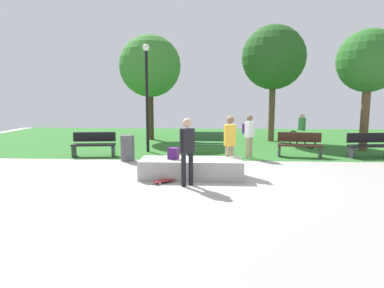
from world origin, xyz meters
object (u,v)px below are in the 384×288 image
(skateboard_by_ledge, at_px, (167,180))
(park_bench_center_lawn, at_px, (299,144))
(tree_leaning_ash, at_px, (369,62))
(park_bench_near_lamppost, at_px, (208,143))
(skater_performing_trick, at_px, (187,146))
(skater_watching, at_px, (230,140))
(park_bench_far_right, at_px, (94,144))
(park_bench_far_left, at_px, (369,145))
(cyclist_on_bicycle, at_px, (302,133))
(tree_young_birch, at_px, (274,58))
(concrete_ledge, at_px, (191,168))
(tree_tall_oak, at_px, (150,66))
(lamp_post, at_px, (147,88))
(trash_bin, at_px, (128,148))
(backpack_on_ledge, at_px, (173,153))
(pedestrian_with_backpack, at_px, (249,133))

(skateboard_by_ledge, height_order, park_bench_center_lawn, park_bench_center_lawn)
(tree_leaning_ash, bearing_deg, park_bench_near_lamppost, -166.66)
(skater_performing_trick, bearing_deg, skater_watching, 51.58)
(park_bench_center_lawn, bearing_deg, park_bench_far_right, -177.69)
(skater_performing_trick, bearing_deg, park_bench_far_left, 33.71)
(park_bench_far_left, xyz_separation_m, cyclist_on_bicycle, (-1.79, 2.61, 0.15))
(cyclist_on_bicycle, bearing_deg, tree_young_birch, 118.31)
(concrete_ledge, xyz_separation_m, tree_tall_oak, (-2.61, 8.27, 3.55))
(tree_leaning_ash, bearing_deg, skateboard_by_ledge, -143.36)
(lamp_post, height_order, trash_bin, lamp_post)
(park_bench_near_lamppost, height_order, tree_tall_oak, tree_tall_oak)
(backpack_on_ledge, xyz_separation_m, park_bench_near_lamppost, (0.96, 3.51, -0.20))
(concrete_ledge, relative_size, park_bench_near_lamppost, 1.75)
(skater_performing_trick, relative_size, tree_young_birch, 0.30)
(trash_bin, bearing_deg, skater_performing_trick, -54.07)
(tree_tall_oak, bearing_deg, park_bench_far_left, -28.08)
(skater_performing_trick, bearing_deg, tree_leaning_ash, 40.30)
(park_bench_near_lamppost, height_order, pedestrian_with_backpack, pedestrian_with_backpack)
(skateboard_by_ledge, height_order, park_bench_far_right, park_bench_far_right)
(trash_bin, bearing_deg, cyclist_on_bicycle, 27.66)
(tree_tall_oak, bearing_deg, concrete_ledge, -72.49)
(skater_performing_trick, height_order, park_bench_far_right, skater_performing_trick)
(skateboard_by_ledge, distance_m, park_bench_center_lawn, 6.06)
(skateboard_by_ledge, bearing_deg, tree_young_birch, 63.57)
(skater_performing_trick, distance_m, tree_tall_oak, 9.91)
(tree_young_birch, distance_m, cyclist_on_bicycle, 4.14)
(backpack_on_ledge, height_order, skater_watching, skater_watching)
(lamp_post, bearing_deg, tree_leaning_ash, 4.66)
(park_bench_center_lawn, height_order, park_bench_far_left, same)
(backpack_on_ledge, distance_m, park_bench_near_lamppost, 3.64)
(skater_watching, relative_size, park_bench_far_left, 1.03)
(cyclist_on_bicycle, bearing_deg, lamp_post, -165.36)
(backpack_on_ledge, distance_m, pedestrian_with_backpack, 3.95)
(backpack_on_ledge, bearing_deg, skater_performing_trick, -42.67)
(skater_watching, height_order, pedestrian_with_backpack, skater_watching)
(cyclist_on_bicycle, bearing_deg, park_bench_center_lawn, -106.53)
(lamp_post, xyz_separation_m, trash_bin, (-0.36, -1.95, -2.16))
(park_bench_near_lamppost, distance_m, tree_young_birch, 6.59)
(skateboard_by_ledge, height_order, tree_leaning_ash, tree_leaning_ash)
(skateboard_by_ledge, distance_m, tree_young_birch, 10.37)
(park_bench_center_lawn, distance_m, lamp_post, 6.36)
(park_bench_far_left, distance_m, tree_young_birch, 6.46)
(park_bench_far_right, relative_size, tree_leaning_ash, 0.33)
(lamp_post, bearing_deg, park_bench_far_left, -5.77)
(skateboard_by_ledge, relative_size, cyclist_on_bicycle, 0.44)
(skateboard_by_ledge, relative_size, tree_tall_oak, 0.14)
(cyclist_on_bicycle, bearing_deg, tree_tall_oak, 163.01)
(park_bench_center_lawn, xyz_separation_m, tree_leaning_ash, (3.04, 1.56, 3.17))
(park_bench_far_right, xyz_separation_m, trash_bin, (1.50, -0.80, -0.03))
(park_bench_near_lamppost, xyz_separation_m, cyclist_on_bicycle, (4.20, 2.55, 0.15))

